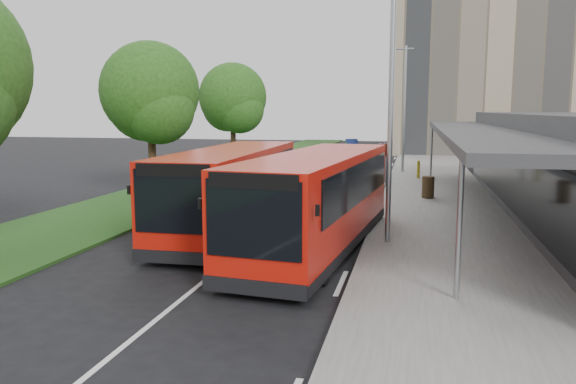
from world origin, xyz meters
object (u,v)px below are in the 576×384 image
lamp_post_far (403,101)px  car_far (352,145)px  bollard (418,169)px  car_near (384,148)px  tree_mid (151,98)px  tree_far (233,102)px  lamp_post_near (388,91)px  bus_main (317,201)px  bus_second (232,190)px  litter_bin (428,187)px

lamp_post_far → car_far: bearing=104.9°
bollard → car_near: bearing=99.1°
tree_mid → lamp_post_far: lamp_post_far is taller
tree_far → lamp_post_far: lamp_post_far is taller
bollard → car_far: size_ratio=0.30×
lamp_post_far → lamp_post_near: bearing=-90.0°
bus_main → car_near: (-0.06, 36.60, -0.91)m
bus_main → car_near: size_ratio=3.12×
car_near → car_far: (-3.52, 5.11, 0.00)m
tree_far → lamp_post_near: 22.06m
tree_far → lamp_post_far: size_ratio=0.91×
tree_mid → car_far: bearing=80.6°
bus_second → litter_bin: size_ratio=10.21×
tree_mid → bus_second: tree_mid is taller
lamp_post_near → car_far: (-5.53, 40.79, -4.15)m
tree_mid → car_far: size_ratio=2.10×
tree_mid → litter_bin: (12.60, 2.05, -4.05)m
bus_second → bus_main: bearing=-31.3°
litter_bin → lamp_post_near: bearing=-99.2°
tree_mid → tree_far: size_ratio=1.00×
litter_bin → tree_far: bearing=141.7°
tree_mid → lamp_post_near: 13.17m
tree_mid → litter_bin: size_ratio=7.36×
tree_far → bus_main: size_ratio=0.70×
lamp_post_near → bus_second: (-5.24, 1.00, -3.26)m
tree_far → bus_main: (9.18, -19.97, -3.20)m
tree_far → litter_bin: size_ratio=7.34×
car_far → bus_main: bearing=-97.0°
lamp_post_far → bollard: lamp_post_far is taller
litter_bin → car_far: size_ratio=0.28×
tree_far → car_near: bearing=61.2°
bus_main → litter_bin: bus_main is taller
bollard → litter_bin: bearing=-86.9°
tree_mid → bus_main: (9.18, -7.97, -3.21)m
bus_main → bollard: 17.78m
tree_mid → car_near: bearing=72.3°
tree_far → bus_second: size_ratio=0.72×
lamp_post_near → litter_bin: bearing=80.8°
lamp_post_far → bus_main: (-1.94, -20.92, -3.24)m
bus_main → car_far: bus_main is taller
litter_bin → car_near: (-3.48, 26.58, -0.08)m
lamp_post_far → car_near: bearing=97.3°
car_near → car_far: 6.21m
tree_mid → car_near: 30.33m
litter_bin → bollard: bearing=93.1°
bus_main → bollard: bus_main is taller
bus_second → car_near: bus_second is taller
tree_far → lamp_post_far: (11.13, 0.95, 0.04)m
litter_bin → tree_mid: bearing=-170.8°
bus_main → tree_far: bearing=120.5°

